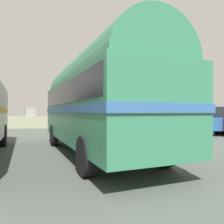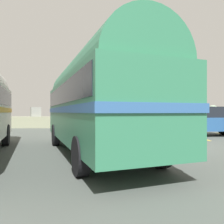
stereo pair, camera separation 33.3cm
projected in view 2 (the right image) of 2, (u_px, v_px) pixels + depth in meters
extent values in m
cube|color=#454B47|center=(162.00, 145.00, 10.27)|extent=(32.00, 26.00, 0.02)
cube|color=gray|center=(131.00, 122.00, 22.06)|extent=(31.36, 1.80, 1.10)
sphere|color=gray|center=(6.00, 113.00, 21.30)|extent=(0.71, 0.71, 0.71)
cube|color=gray|center=(36.00, 112.00, 21.63)|extent=(1.17, 1.10, 0.92)
sphere|color=gray|center=(76.00, 113.00, 21.81)|extent=(0.72, 0.72, 0.72)
cube|color=gray|center=(117.00, 111.00, 21.79)|extent=(1.36, 1.22, 1.12)
cube|color=gray|center=(150.00, 112.00, 22.12)|extent=(0.83, 0.90, 0.81)
sphere|color=gray|center=(181.00, 110.00, 22.49)|extent=(1.38, 1.38, 1.38)
sphere|color=gray|center=(213.00, 111.00, 22.91)|extent=(1.16, 1.16, 1.16)
cube|color=yellow|center=(194.00, 136.00, 13.88)|extent=(0.12, 4.40, 0.01)
cylinder|color=black|center=(56.00, 135.00, 10.15)|extent=(0.57, 1.00, 0.96)
cylinder|color=black|center=(102.00, 133.00, 10.92)|extent=(0.57, 1.00, 0.96)
cylinder|color=black|center=(80.00, 156.00, 5.27)|extent=(0.57, 1.00, 0.96)
cylinder|color=black|center=(160.00, 150.00, 6.05)|extent=(0.57, 1.00, 0.96)
cube|color=#2E7352|center=(95.00, 111.00, 8.10)|extent=(4.93, 8.73, 2.10)
cylinder|color=#2E7352|center=(95.00, 83.00, 8.10)|extent=(4.64, 8.35, 2.20)
cube|color=#2F5A92|center=(95.00, 110.00, 8.10)|extent=(5.00, 8.82, 0.20)
cube|color=black|center=(95.00, 95.00, 8.10)|extent=(4.86, 8.42, 0.64)
cube|color=silver|center=(73.00, 127.00, 12.10)|extent=(2.21, 0.87, 0.28)
cylinder|color=black|center=(6.00, 135.00, 10.09)|extent=(0.55, 1.00, 0.96)
cylinder|color=black|center=(198.00, 132.00, 13.39)|extent=(0.63, 0.24, 0.62)
cylinder|color=black|center=(187.00, 130.00, 14.92)|extent=(0.63, 0.24, 0.62)
cylinder|color=black|center=(223.00, 130.00, 15.18)|extent=(0.63, 0.24, 0.62)
cube|color=#26518B|center=(211.00, 124.00, 14.29)|extent=(4.20, 1.97, 0.84)
cube|color=black|center=(215.00, 112.00, 14.31)|extent=(2.30, 1.70, 0.68)
cylinder|color=#5B5B60|center=(145.00, 87.00, 17.30)|extent=(0.14, 0.14, 7.06)
cube|color=beige|center=(136.00, 40.00, 16.78)|extent=(0.44, 0.24, 0.18)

